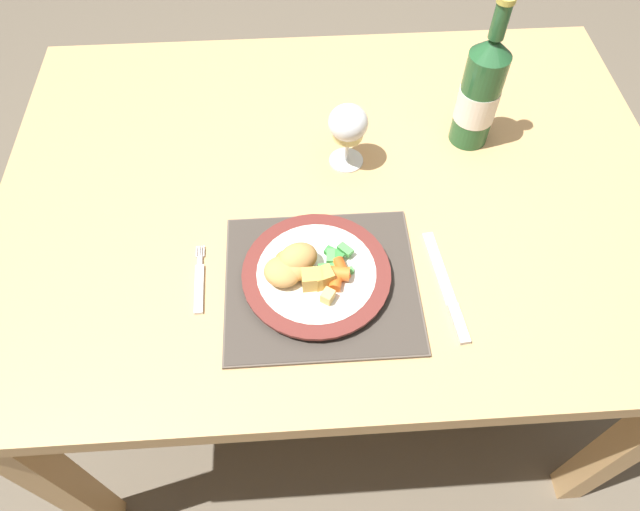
% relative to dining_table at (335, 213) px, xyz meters
% --- Properties ---
extents(ground_plane, '(6.00, 6.00, 0.00)m').
position_rel_dining_table_xyz_m(ground_plane, '(0.00, 0.00, -0.65)').
color(ground_plane, brown).
extents(dining_table, '(1.26, 0.93, 0.74)m').
position_rel_dining_table_xyz_m(dining_table, '(0.00, 0.00, 0.00)').
color(dining_table, tan).
rests_on(dining_table, ground).
extents(placemat, '(0.32, 0.28, 0.01)m').
position_rel_dining_table_xyz_m(placemat, '(-0.04, -0.22, 0.09)').
color(placemat, brown).
rests_on(placemat, dining_table).
extents(dinner_plate, '(0.24, 0.24, 0.02)m').
position_rel_dining_table_xyz_m(dinner_plate, '(-0.05, -0.21, 0.11)').
color(dinner_plate, white).
rests_on(dinner_plate, placemat).
extents(breaded_croquettes, '(0.10, 0.10, 0.05)m').
position_rel_dining_table_xyz_m(breaded_croquettes, '(-0.09, -0.21, 0.14)').
color(breaded_croquettes, tan).
rests_on(breaded_croquettes, dinner_plate).
extents(green_beans_pile, '(0.06, 0.06, 0.02)m').
position_rel_dining_table_xyz_m(green_beans_pile, '(-0.02, -0.20, 0.12)').
color(green_beans_pile, '#338438').
rests_on(green_beans_pile, dinner_plate).
extents(glazed_carrots, '(0.05, 0.06, 0.02)m').
position_rel_dining_table_xyz_m(glazed_carrots, '(-0.02, -0.23, 0.13)').
color(glazed_carrots, '#CC5119').
rests_on(glazed_carrots, dinner_plate).
extents(fork, '(0.02, 0.13, 0.01)m').
position_rel_dining_table_xyz_m(fork, '(-0.24, -0.21, 0.09)').
color(fork, silver).
rests_on(fork, dining_table).
extents(table_knife, '(0.04, 0.22, 0.01)m').
position_rel_dining_table_xyz_m(table_knife, '(0.16, -0.26, 0.09)').
color(table_knife, silver).
rests_on(table_knife, dining_table).
extents(wine_glass, '(0.07, 0.07, 0.13)m').
position_rel_dining_table_xyz_m(wine_glass, '(0.02, 0.06, 0.18)').
color(wine_glass, silver).
rests_on(wine_glass, dining_table).
extents(bottle, '(0.08, 0.08, 0.30)m').
position_rel_dining_table_xyz_m(bottle, '(0.27, 0.10, 0.20)').
color(bottle, '#23562D').
rests_on(bottle, dining_table).
extents(roast_potatoes, '(0.05, 0.06, 0.03)m').
position_rel_dining_table_xyz_m(roast_potatoes, '(-0.05, -0.24, 0.13)').
color(roast_potatoes, gold).
rests_on(roast_potatoes, dinner_plate).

